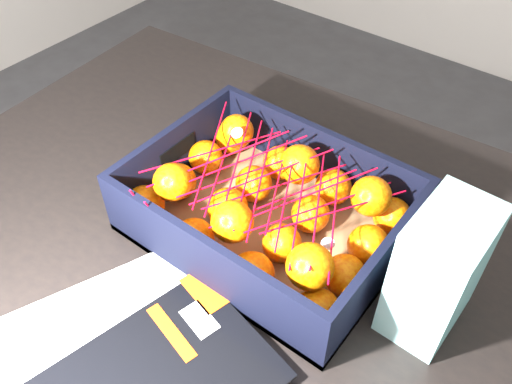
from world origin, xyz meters
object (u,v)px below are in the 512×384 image
Objects in this scene: table at (260,257)px; produce_crate at (268,215)px; magazine_stack at (122,354)px; retail_carton at (438,272)px.

table is 3.10× the size of produce_crate.
magazine_stack is 0.30m from produce_crate.
produce_crate is at bearing -176.92° from retail_carton.
magazine_stack is 0.95× the size of produce_crate.
table is 0.33m from magazine_stack.
magazine_stack is at bearing -93.31° from produce_crate.
table is 0.35m from retail_carton.
retail_carton is at bearing -0.86° from table.
retail_carton is at bearing 1.63° from produce_crate.
retail_carton reaches higher than table.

